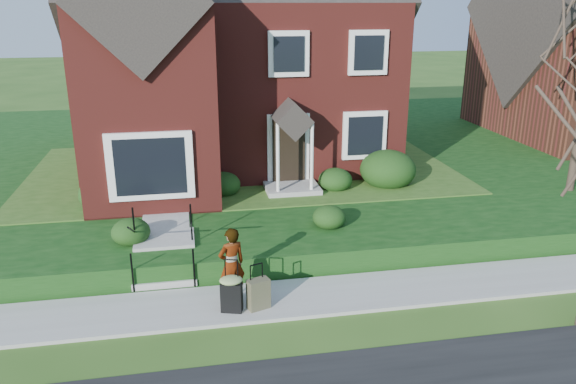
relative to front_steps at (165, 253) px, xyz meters
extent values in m
plane|color=#2D5119|center=(2.50, -1.84, -0.47)|extent=(120.00, 120.00, 0.00)
cube|color=#9E9B93|center=(2.50, -1.84, -0.43)|extent=(60.00, 1.60, 0.08)
cube|color=#0F350E|center=(6.50, 9.06, -0.17)|extent=(44.00, 20.00, 0.60)
cube|color=#9E9B93|center=(0.00, 3.16, 0.16)|extent=(1.20, 6.00, 0.06)
cube|color=maroon|center=(2.50, 8.16, 2.83)|extent=(10.00, 8.00, 5.40)
cube|color=maroon|center=(-0.30, 3.36, 2.83)|extent=(3.60, 2.40, 5.40)
cube|color=white|center=(-0.30, 2.21, 1.53)|extent=(2.20, 0.30, 1.80)
cube|color=black|center=(3.70, 4.10, 1.18)|extent=(1.00, 0.12, 2.10)
cube|color=black|center=(6.10, 4.11, 1.63)|extent=(1.40, 0.10, 1.50)
cube|color=#9E9B93|center=(0.00, -0.84, -0.32)|extent=(1.40, 0.30, 0.15)
cube|color=#9E9B93|center=(0.00, -0.54, -0.17)|extent=(1.40, 0.30, 0.15)
cube|color=#9E9B93|center=(0.00, -0.24, -0.02)|extent=(1.40, 0.30, 0.15)
cube|color=#9E9B93|center=(0.00, 0.06, 0.13)|extent=(1.40, 0.30, 0.15)
cube|color=#9E9B93|center=(0.00, 0.61, 0.13)|extent=(1.40, 0.80, 0.15)
cylinder|color=black|center=(-0.65, -0.99, 0.06)|extent=(0.04, 0.04, 0.90)
cylinder|color=black|center=(-0.65, 0.21, 0.66)|extent=(0.04, 0.04, 0.90)
cylinder|color=black|center=(0.65, -0.99, 0.06)|extent=(0.04, 0.04, 0.90)
cylinder|color=black|center=(0.65, 0.21, 0.66)|extent=(0.04, 0.04, 0.90)
ellipsoid|color=black|center=(-1.59, 3.06, 0.65)|extent=(1.50, 1.50, 1.05)
ellipsoid|color=black|center=(1.64, 3.69, 0.49)|extent=(1.05, 1.05, 0.73)
ellipsoid|color=black|center=(5.04, 3.53, 0.49)|extent=(1.03, 1.03, 0.72)
ellipsoid|color=black|center=(6.77, 3.69, 0.73)|extent=(1.74, 1.74, 1.21)
ellipsoid|color=black|center=(-0.77, 0.54, 0.44)|extent=(0.91, 0.91, 0.64)
ellipsoid|color=black|center=(4.11, 0.66, 0.42)|extent=(0.85, 0.85, 0.60)
imported|color=#999999|center=(1.42, -1.69, 0.41)|extent=(0.68, 0.57, 1.60)
cube|color=black|center=(1.36, -2.18, -0.08)|extent=(0.47, 0.34, 0.63)
cylinder|color=black|center=(1.36, -2.18, 0.71)|extent=(0.25, 0.10, 0.03)
cylinder|color=black|center=(1.24, -2.18, 0.47)|extent=(0.02, 0.02, 0.47)
cylinder|color=black|center=(1.49, -2.18, 0.47)|extent=(0.02, 0.02, 0.47)
cylinder|color=black|center=(1.22, -2.18, -0.36)|extent=(0.06, 0.07, 0.06)
cylinder|color=black|center=(1.51, -2.18, -0.36)|extent=(0.06, 0.07, 0.06)
ellipsoid|color=#8BA25C|center=(1.36, -2.18, 0.31)|extent=(0.55, 0.50, 0.15)
cube|color=brown|center=(1.91, -2.16, -0.07)|extent=(0.50, 0.38, 0.64)
cylinder|color=black|center=(1.91, -2.16, 0.56)|extent=(0.26, 0.11, 0.03)
cylinder|color=black|center=(1.78, -2.16, 0.40)|extent=(0.02, 0.02, 0.31)
cylinder|color=black|center=(2.04, -2.16, 0.40)|extent=(0.02, 0.02, 0.31)
cylinder|color=black|center=(1.75, -2.16, -0.36)|extent=(0.06, 0.07, 0.06)
cylinder|color=black|center=(2.06, -2.16, -0.36)|extent=(0.06, 0.07, 0.06)
camera|label=1|loc=(0.66, -12.21, 5.53)|focal=35.00mm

